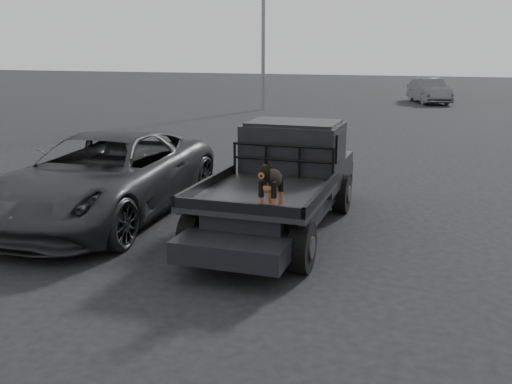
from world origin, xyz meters
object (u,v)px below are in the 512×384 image
(parked_suv, at_px, (104,176))
(distant_car_a, at_px, (429,91))
(flatbed_ute, at_px, (279,205))
(dog, at_px, (271,184))

(parked_suv, relative_size, distant_car_a, 1.34)
(flatbed_ute, relative_size, dog, 7.30)
(flatbed_ute, xyz_separation_m, parked_suv, (-3.33, -0.19, 0.32))
(dog, xyz_separation_m, parked_suv, (-3.74, 1.67, -0.51))
(dog, bearing_deg, flatbed_ute, 102.63)
(flatbed_ute, distance_m, parked_suv, 3.35)
(flatbed_ute, height_order, dog, dog)
(parked_suv, bearing_deg, distant_car_a, 75.96)
(flatbed_ute, height_order, parked_suv, parked_suv)
(parked_suv, bearing_deg, flatbed_ute, 0.27)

